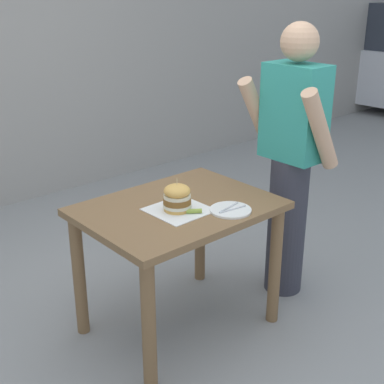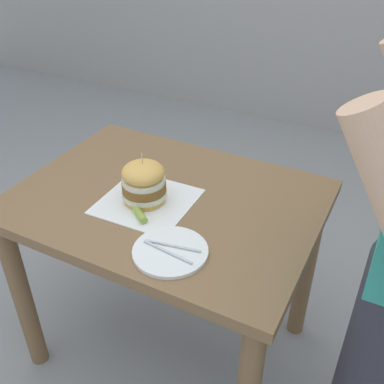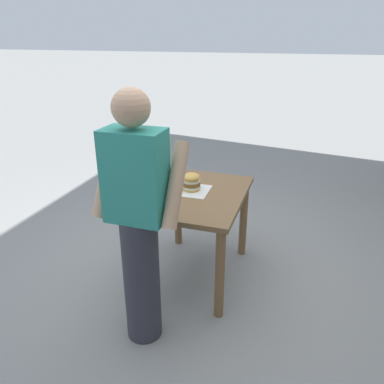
{
  "view_description": "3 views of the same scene",
  "coord_description": "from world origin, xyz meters",
  "px_view_note": "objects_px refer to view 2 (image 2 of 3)",
  "views": [
    {
      "loc": [
        2.04,
        -1.69,
        1.89
      ],
      "look_at": [
        0.0,
        0.1,
        0.82
      ],
      "focal_mm": 50.0,
      "sensor_mm": 36.0,
      "label": 1
    },
    {
      "loc": [
        1.08,
        0.66,
        1.63
      ],
      "look_at": [
        0.0,
        0.1,
        0.82
      ],
      "focal_mm": 42.0,
      "sensor_mm": 36.0,
      "label": 2
    },
    {
      "loc": [
        -0.82,
        2.64,
        1.95
      ],
      "look_at": [
        0.0,
        0.1,
        0.82
      ],
      "focal_mm": 35.0,
      "sensor_mm": 36.0,
      "label": 3
    }
  ],
  "objects_px": {
    "sandwich": "(144,182)",
    "side_plate_with_forks": "(170,251)",
    "patio_table": "(167,229)",
    "pickle_spear": "(140,214)"
  },
  "relations": [
    {
      "from": "sandwich",
      "to": "side_plate_with_forks",
      "type": "height_order",
      "value": "sandwich"
    },
    {
      "from": "patio_table",
      "to": "side_plate_with_forks",
      "type": "xyz_separation_m",
      "value": [
        0.24,
        0.16,
        0.15
      ]
    },
    {
      "from": "sandwich",
      "to": "side_plate_with_forks",
      "type": "bearing_deg",
      "value": 47.48
    },
    {
      "from": "sandwich",
      "to": "side_plate_with_forks",
      "type": "distance_m",
      "value": 0.29
    },
    {
      "from": "patio_table",
      "to": "sandwich",
      "type": "distance_m",
      "value": 0.23
    },
    {
      "from": "sandwich",
      "to": "patio_table",
      "type": "bearing_deg",
      "value": 136.92
    },
    {
      "from": "sandwich",
      "to": "pickle_spear",
      "type": "distance_m",
      "value": 0.11
    },
    {
      "from": "side_plate_with_forks",
      "to": "patio_table",
      "type": "bearing_deg",
      "value": -147.29
    },
    {
      "from": "pickle_spear",
      "to": "patio_table",
      "type": "bearing_deg",
      "value": 175.04
    },
    {
      "from": "sandwich",
      "to": "side_plate_with_forks",
      "type": "relative_size",
      "value": 0.81
    }
  ]
}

